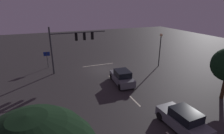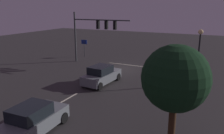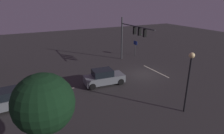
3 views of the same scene
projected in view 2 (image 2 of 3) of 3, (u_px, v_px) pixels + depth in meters
The scene contains 10 objects.
ground_plane at pixel (121, 68), 26.41m from camera, with size 80.00×80.00×0.00m, color #2D2B2B.
traffic_signal_assembly at pixel (94, 29), 27.60m from camera, with size 7.64×0.47×6.35m.
lane_dash_far at pixel (105, 77), 22.94m from camera, with size 2.20×0.16×0.01m, color beige.
lane_dash_mid at pixel (69, 98), 17.74m from camera, with size 2.20×0.16×0.01m, color beige.
stop_bar at pixel (127, 65), 28.02m from camera, with size 5.00×0.16×0.01m, color beige.
car_approaching at pixel (101, 75), 20.98m from camera, with size 2.21×4.48×1.70m.
car_distant at pixel (33, 120), 12.60m from camera, with size 2.06×4.43×1.70m.
street_lamp_left_kerb at pixel (199, 46), 20.02m from camera, with size 0.44×0.44×5.03m.
route_sign at pixel (84, 44), 32.21m from camera, with size 0.90×0.09×2.48m.
tree_left_near at pixel (175, 79), 10.73m from camera, with size 3.27×3.27×5.25m.
Camera 2 is at (-10.39, 23.31, 6.86)m, focal length 36.34 mm.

